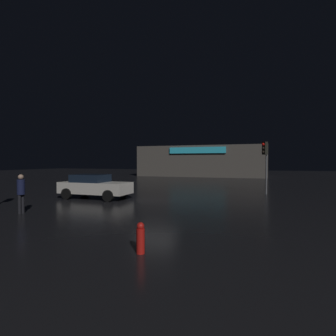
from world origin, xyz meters
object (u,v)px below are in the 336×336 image
object	(u,v)px
fire_hydrant	(141,238)
store_building	(203,161)
pedestrian	(21,191)
traffic_signal_opposite	(265,155)
car_near	(94,186)

from	to	relation	value
fire_hydrant	store_building	bearing A→B (deg)	98.62
pedestrian	fire_hydrant	world-z (taller)	pedestrian
fire_hydrant	traffic_signal_opposite	bearing A→B (deg)	76.33
traffic_signal_opposite	car_near	xyz separation A→B (m)	(-10.51, -5.86, -2.05)
store_building	car_near	distance (m)	29.60
car_near	pedestrian	distance (m)	5.26
pedestrian	fire_hydrant	xyz separation A→B (m)	(7.41, -3.01, -0.66)
car_near	fire_hydrant	size ratio (longest dim) A/B	5.65
traffic_signal_opposite	pedestrian	size ratio (longest dim) A/B	2.12
pedestrian	fire_hydrant	distance (m)	8.03
store_building	fire_hydrant	xyz separation A→B (m)	(5.72, -37.78, -2.05)
traffic_signal_opposite	store_building	bearing A→B (deg)	111.15
car_near	pedestrian	size ratio (longest dim) A/B	2.56
pedestrian	traffic_signal_opposite	bearing A→B (deg)	45.67
car_near	fire_hydrant	bearing A→B (deg)	-49.37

